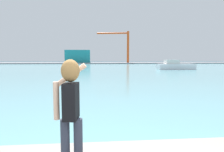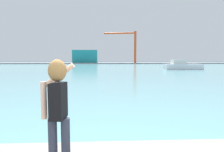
% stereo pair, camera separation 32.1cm
% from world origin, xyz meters
% --- Properties ---
extents(ground_plane, '(220.00, 220.00, 0.00)m').
position_xyz_m(ground_plane, '(0.00, 50.00, 0.00)').
color(ground_plane, '#334751').
extents(harbor_water, '(140.00, 100.00, 0.02)m').
position_xyz_m(harbor_water, '(0.00, 52.00, 0.01)').
color(harbor_water, '#6BA8B2').
rests_on(harbor_water, ground_plane).
extents(far_shore_dock, '(140.00, 20.00, 0.40)m').
position_xyz_m(far_shore_dock, '(0.00, 92.00, 0.20)').
color(far_shore_dock, gray).
rests_on(far_shore_dock, ground_plane).
extents(person_photographer, '(0.53, 0.56, 1.74)m').
position_xyz_m(person_photographer, '(-0.57, 0.97, 1.59)').
color(person_photographer, '#2D3342').
rests_on(person_photographer, quay_promenade).
extents(boat_moored, '(7.57, 2.56, 1.99)m').
position_xyz_m(boat_moored, '(16.47, 37.93, 0.75)').
color(boat_moored, white).
rests_on(boat_moored, harbor_water).
extents(warehouse_left, '(10.73, 9.08, 5.52)m').
position_xyz_m(warehouse_left, '(-7.08, 90.35, 3.16)').
color(warehouse_left, teal).
rests_on(warehouse_left, far_shore_dock).
extents(port_crane, '(14.11, 3.00, 13.69)m').
position_xyz_m(port_crane, '(12.76, 86.64, 9.24)').
color(port_crane, '#D84C19').
rests_on(port_crane, far_shore_dock).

